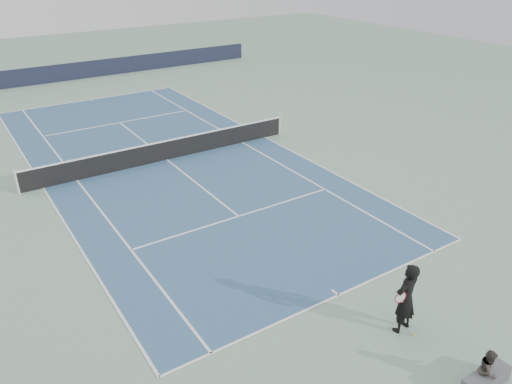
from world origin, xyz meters
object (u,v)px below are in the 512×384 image
tennis_ball (413,334)px  spectator_bench (487,375)px  tennis_net (166,150)px  tennis_player (406,298)px

tennis_ball → spectator_bench: bearing=-88.4°
tennis_net → spectator_bench: 16.15m
spectator_bench → tennis_ball: bearing=91.6°
tennis_player → spectator_bench: bearing=-86.6°
tennis_player → tennis_ball: 1.03m
tennis_net → tennis_player: size_ratio=6.47×
tennis_ball → spectator_bench: (0.06, -2.00, 0.33)m
tennis_player → spectator_bench: 2.43m
tennis_net → tennis_ball: size_ratio=201.97×
tennis_net → tennis_ball: tennis_net is taller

